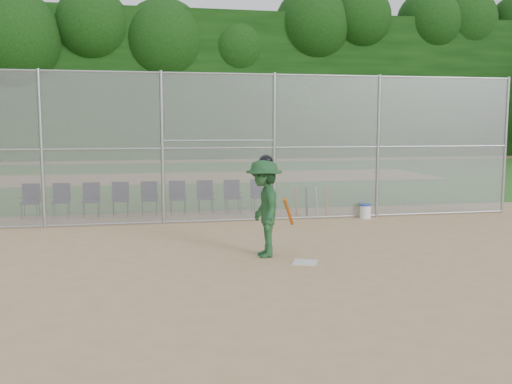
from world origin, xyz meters
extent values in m
plane|color=tan|center=(0.00, 0.00, 0.00)|extent=(100.00, 100.00, 0.00)
plane|color=#26611D|center=(0.00, 18.00, 0.01)|extent=(100.00, 100.00, 0.00)
plane|color=tan|center=(0.00, 18.00, 0.01)|extent=(24.00, 24.00, 0.00)
cube|color=gray|center=(0.00, 5.00, 2.00)|extent=(16.00, 0.02, 4.00)
cylinder|color=#9EA3A8|center=(8.00, 5.00, 2.00)|extent=(0.09, 0.09, 4.00)
cylinder|color=#9EA3A8|center=(0.00, 5.00, 3.95)|extent=(16.00, 0.05, 0.05)
cube|color=black|center=(0.00, 35.00, 5.50)|extent=(80.00, 5.00, 11.00)
cube|color=silver|center=(0.49, 0.16, 0.01)|extent=(0.58, 0.58, 0.02)
imported|color=#1E4B26|center=(-0.17, 0.85, 0.98)|extent=(0.77, 1.29, 1.95)
ellipsoid|color=black|center=(-0.17, 0.85, 1.92)|extent=(0.27, 0.30, 0.23)
cylinder|color=#CC5A13|center=(0.23, 0.45, 0.95)|extent=(0.38, 0.62, 0.62)
cylinder|color=white|center=(3.59, 4.80, 0.18)|extent=(0.30, 0.30, 0.36)
cylinder|color=#243A9C|center=(3.59, 4.80, 0.38)|extent=(0.32, 0.32, 0.05)
cylinder|color=#D84C14|center=(1.76, 5.48, 0.42)|extent=(0.06, 0.19, 0.85)
cylinder|color=black|center=(2.06, 5.48, 0.42)|extent=(0.06, 0.22, 0.85)
cylinder|color=#B2B2B7|center=(2.36, 5.48, 0.42)|extent=(0.06, 0.25, 0.84)
cylinder|color=#D84C14|center=(2.66, 5.48, 0.42)|extent=(0.06, 0.28, 0.84)
camera|label=1|loc=(-2.49, -10.10, 2.64)|focal=40.00mm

